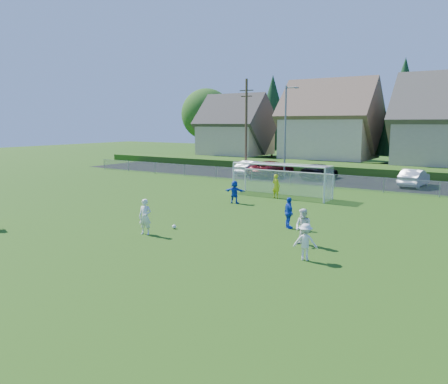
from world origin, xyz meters
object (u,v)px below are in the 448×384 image
(player_white_b, at_px, (303,227))
(soccer_goal, at_px, (283,175))
(player_white_a, at_px, (145,217))
(player_white_c, at_px, (305,242))
(car_c, at_px, (272,169))
(soccer_ball, at_px, (174,227))
(car_d, at_px, (319,171))
(goalkeeper, at_px, (276,186))
(car_f, at_px, (414,178))
(player_blue_b, at_px, (235,192))
(player_blue_a, at_px, (289,213))
(car_b, at_px, (252,168))

(player_white_b, bearing_deg, soccer_goal, 135.64)
(player_white_a, height_order, player_white_c, player_white_a)
(player_white_a, height_order, car_c, player_white_a)
(soccer_ball, distance_m, car_d, 23.76)
(player_white_a, bearing_deg, soccer_goal, 70.34)
(goalkeeper, bearing_deg, car_f, -110.17)
(soccer_ball, bearing_deg, player_blue_b, 98.36)
(player_white_c, relative_size, car_c, 0.26)
(soccer_ball, height_order, goalkeeper, goalkeeper)
(car_c, relative_size, car_d, 1.13)
(soccer_ball, height_order, player_blue_b, player_blue_b)
(soccer_ball, bearing_deg, player_blue_a, 33.99)
(player_white_c, height_order, goalkeeper, goalkeeper)
(player_blue_a, bearing_deg, goalkeeper, -16.05)
(player_white_a, relative_size, car_f, 0.39)
(soccer_ball, relative_size, car_f, 0.05)
(goalkeeper, distance_m, car_f, 13.94)
(soccer_goal, bearing_deg, car_f, 55.59)
(player_blue_a, distance_m, car_f, 19.97)
(player_white_a, distance_m, car_b, 25.90)
(player_white_b, height_order, car_b, player_white_b)
(soccer_ball, xyz_separation_m, player_blue_a, (4.97, 3.35, 0.71))
(player_blue_a, height_order, car_b, player_blue_a)
(player_blue_a, xyz_separation_m, car_f, (2.75, 19.78, -0.07))
(soccer_goal, bearing_deg, car_b, 128.90)
(goalkeeper, distance_m, car_c, 13.02)
(car_b, height_order, car_c, car_c)
(soccer_ball, distance_m, goalkeeper, 11.36)
(player_white_a, bearing_deg, soccer_ball, 57.74)
(player_blue_a, relative_size, car_b, 0.36)
(player_blue_b, relative_size, soccer_goal, 0.21)
(soccer_ball, xyz_separation_m, soccer_goal, (0.33, 12.34, 1.52))
(player_white_a, relative_size, player_white_b, 1.05)
(player_blue_a, height_order, car_c, player_blue_a)
(player_blue_b, relative_size, car_f, 0.34)
(player_blue_a, relative_size, car_f, 0.36)
(player_white_c, relative_size, car_b, 0.33)
(car_d, relative_size, soccer_goal, 0.69)
(player_white_a, relative_size, car_c, 0.31)
(player_blue_a, distance_m, goalkeeper, 9.24)
(player_white_c, relative_size, player_blue_b, 0.96)
(player_blue_b, bearing_deg, car_c, -83.90)
(player_white_b, bearing_deg, soccer_ball, -157.88)
(car_b, distance_m, car_d, 7.26)
(soccer_ball, xyz_separation_m, car_f, (7.73, 23.13, 0.65))
(player_white_b, distance_m, car_b, 27.00)
(car_b, relative_size, soccer_goal, 0.61)
(player_blue_a, xyz_separation_m, car_d, (-6.05, 20.37, -0.08))
(player_blue_a, relative_size, soccer_goal, 0.22)
(goalkeeper, height_order, soccer_goal, soccer_goal)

